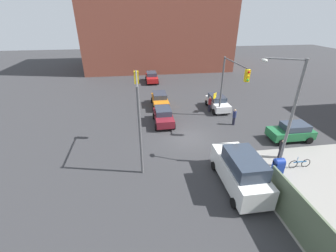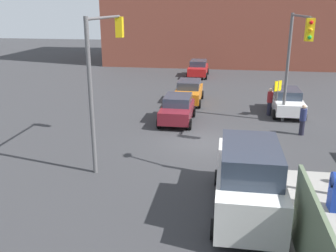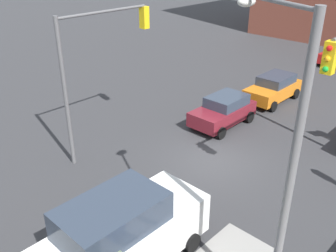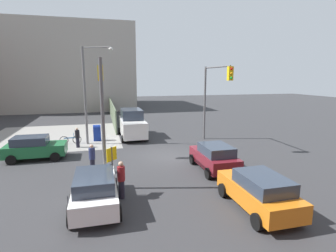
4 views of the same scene
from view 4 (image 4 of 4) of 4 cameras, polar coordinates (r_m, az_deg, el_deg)
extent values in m
plane|color=#333335|center=(18.87, 0.21, -6.64)|extent=(120.00, 120.00, 0.00)
cube|color=gray|center=(27.39, -23.44, -2.07)|extent=(12.00, 12.00, 0.01)
cube|color=#56664C|center=(36.39, -12.20, 3.42)|extent=(21.31, 0.12, 2.40)
cube|color=#ADA89E|center=(53.82, -21.44, 11.56)|extent=(20.00, 24.00, 14.35)
cylinder|color=#59595B|center=(13.15, -13.94, 0.03)|extent=(0.18, 0.18, 6.50)
cylinder|color=#59595B|center=(15.53, -14.59, 13.18)|extent=(5.14, 0.12, 0.12)
cube|color=yellow|center=(18.08, -14.52, 11.09)|extent=(0.32, 0.36, 1.00)
sphere|color=red|center=(18.27, -14.57, 12.08)|extent=(0.18, 0.18, 0.18)
sphere|color=orange|center=(18.26, -14.52, 11.08)|extent=(0.18, 0.18, 0.18)
sphere|color=green|center=(18.26, -14.47, 10.07)|extent=(0.18, 0.18, 0.18)
cylinder|color=#59595B|center=(23.85, 8.00, 4.86)|extent=(0.18, 0.18, 6.50)
cylinder|color=#59595B|center=(21.65, 10.57, 12.51)|extent=(4.58, 0.12, 0.12)
cube|color=yellow|center=(19.58, 13.39, 11.07)|extent=(0.32, 0.36, 1.00)
sphere|color=red|center=(19.42, 13.68, 12.01)|extent=(0.18, 0.18, 0.18)
sphere|color=orange|center=(19.42, 13.64, 11.07)|extent=(0.18, 0.18, 0.18)
sphere|color=green|center=(19.42, 13.60, 10.12)|extent=(0.18, 0.18, 0.18)
cylinder|color=slate|center=(22.73, -17.62, 6.09)|extent=(0.20, 0.20, 8.00)
cylinder|color=slate|center=(22.25, -15.37, 16.19)|extent=(1.11, 2.22, 0.10)
ellipsoid|color=silver|center=(21.75, -12.39, 16.05)|extent=(0.56, 0.36, 0.24)
cylinder|color=#4C4C4C|center=(12.82, -12.02, -9.67)|extent=(0.08, 0.08, 2.40)
cube|color=yellow|center=(12.55, -12.17, -6.03)|extent=(0.48, 0.48, 0.64)
cube|color=navy|center=(24.17, -15.16, -1.76)|extent=(0.56, 0.64, 1.15)
cylinder|color=navy|center=(24.06, -15.22, -0.42)|extent=(0.56, 0.64, 0.56)
cube|color=white|center=(12.15, -15.57, -13.57)|extent=(4.28, 1.80, 0.75)
cube|color=#2D3847|center=(11.59, -15.76, -11.31)|extent=(2.39, 1.58, 0.55)
cylinder|color=black|center=(13.69, -19.25, -12.66)|extent=(0.64, 0.22, 0.64)
cylinder|color=black|center=(13.64, -11.52, -12.36)|extent=(0.64, 0.22, 0.64)
cylinder|color=black|center=(11.09, -20.50, -18.51)|extent=(0.64, 0.22, 0.64)
cylinder|color=black|center=(11.02, -10.67, -18.18)|extent=(0.64, 0.22, 0.64)
cube|color=maroon|center=(16.33, 9.92, -7.02)|extent=(3.88, 1.80, 0.75)
cube|color=#2D3847|center=(15.87, 10.46, -5.10)|extent=(2.18, 1.58, 0.55)
cylinder|color=black|center=(17.28, 5.33, -7.21)|extent=(0.64, 0.22, 0.64)
cylinder|color=black|center=(17.94, 10.78, -6.68)|extent=(0.64, 0.22, 0.64)
cylinder|color=black|center=(14.96, 8.79, -10.16)|extent=(0.64, 0.22, 0.64)
cylinder|color=black|center=(15.72, 14.91, -9.36)|extent=(0.64, 0.22, 0.64)
cube|color=orange|center=(12.18, 18.90, -13.71)|extent=(4.17, 1.80, 0.75)
cube|color=#2D3847|center=(11.68, 20.01, -11.39)|extent=(2.34, 1.58, 0.55)
cylinder|color=black|center=(13.03, 11.89, -13.51)|extent=(0.64, 0.22, 0.64)
cylinder|color=black|center=(13.87, 18.73, -12.32)|extent=(0.64, 0.22, 0.64)
cylinder|color=black|center=(10.84, 18.89, -19.11)|extent=(0.64, 0.22, 0.64)
cylinder|color=black|center=(11.84, 26.53, -17.02)|extent=(0.64, 0.22, 0.64)
cube|color=#1E6638|center=(20.23, -26.78, -4.57)|extent=(1.80, 3.90, 0.75)
cube|color=#2D3847|center=(20.15, -27.80, -2.81)|extent=(1.58, 2.18, 0.55)
cylinder|color=black|center=(20.93, -22.63, -4.83)|extent=(0.22, 0.64, 0.64)
cylinder|color=black|center=(19.22, -23.37, -6.22)|extent=(0.22, 0.64, 0.64)
cylinder|color=black|center=(21.49, -29.66, -5.03)|extent=(0.22, 0.64, 0.64)
cylinder|color=black|center=(19.83, -31.00, -6.38)|extent=(0.22, 0.64, 0.64)
cube|color=white|center=(24.77, -7.78, -0.14)|extent=(5.40, 2.10, 1.40)
cube|color=#2D3847|center=(25.01, -7.96, 2.63)|extent=(3.02, 1.85, 0.90)
cylinder|color=black|center=(23.28, -4.64, -2.53)|extent=(0.64, 0.22, 0.64)
cylinder|color=black|center=(23.03, -9.80, -2.80)|extent=(0.64, 0.22, 0.64)
cylinder|color=black|center=(26.82, -5.98, -0.80)|extent=(0.64, 0.22, 0.64)
cylinder|color=black|center=(26.61, -10.46, -1.01)|extent=(0.64, 0.22, 0.64)
cylinder|color=navy|center=(16.07, -16.23, -5.80)|extent=(0.36, 0.36, 0.66)
sphere|color=tan|center=(15.96, -16.31, -4.26)|extent=(0.23, 0.23, 0.23)
cylinder|color=#1E1E2D|center=(16.29, -16.09, -8.34)|extent=(0.28, 0.28, 0.84)
cylinder|color=black|center=(22.19, -19.14, -1.67)|extent=(0.36, 0.36, 0.63)
sphere|color=tan|center=(22.10, -19.21, -0.61)|extent=(0.21, 0.21, 0.21)
cylinder|color=#1E1E2D|center=(22.34, -19.03, -3.45)|extent=(0.28, 0.28, 0.79)
cylinder|color=maroon|center=(12.46, -10.18, -10.15)|extent=(0.36, 0.36, 0.69)
sphere|color=tan|center=(12.30, -10.25, -8.14)|extent=(0.24, 0.24, 0.24)
cylinder|color=#1E1E2D|center=(12.75, -10.06, -13.42)|extent=(0.28, 0.28, 0.87)
torus|color=black|center=(23.84, -21.69, -2.92)|extent=(0.05, 0.71, 0.71)
torus|color=black|center=(23.73, -19.20, -2.82)|extent=(0.05, 0.71, 0.71)
cube|color=#1E5999|center=(23.74, -20.48, -2.45)|extent=(0.04, 1.04, 0.08)
cylinder|color=#1E5999|center=(23.66, -19.84, -1.85)|extent=(0.04, 0.04, 0.40)
torus|color=black|center=(12.42, -20.40, -15.16)|extent=(0.71, 0.05, 0.71)
torus|color=black|center=(11.50, -20.93, -17.38)|extent=(0.71, 0.05, 0.71)
cube|color=black|center=(11.88, -20.71, -15.45)|extent=(1.04, 0.04, 0.08)
cylinder|color=black|center=(11.53, -20.94, -14.98)|extent=(0.04, 0.04, 0.40)
camera|label=1|loc=(36.68, 0.08, 18.25)|focal=24.00mm
camera|label=2|loc=(36.30, -8.81, 12.49)|focal=40.00mm
camera|label=3|loc=(29.96, -23.02, 16.32)|focal=40.00mm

